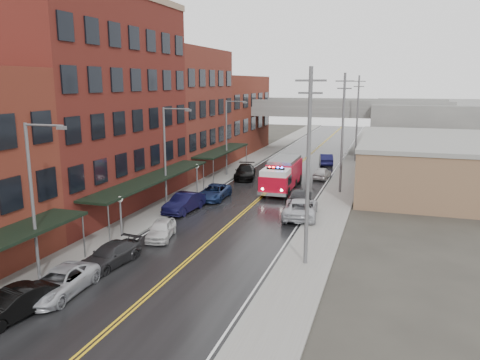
% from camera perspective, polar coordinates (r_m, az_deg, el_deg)
% --- Properties ---
extents(road, '(11.00, 160.00, 0.02)m').
position_cam_1_polar(road, '(45.17, 2.27, -2.38)').
color(road, black).
rests_on(road, ground).
extents(sidewalk_left, '(3.00, 160.00, 0.15)m').
position_cam_1_polar(sidewalk_left, '(47.57, -6.23, -1.62)').
color(sidewalk_left, slate).
rests_on(sidewalk_left, ground).
extents(sidewalk_right, '(3.00, 160.00, 0.15)m').
position_cam_1_polar(sidewalk_right, '(43.83, 11.52, -2.97)').
color(sidewalk_right, slate).
rests_on(sidewalk_right, ground).
extents(curb_left, '(0.30, 160.00, 0.15)m').
position_cam_1_polar(curb_left, '(46.94, -4.38, -1.77)').
color(curb_left, gray).
rests_on(curb_left, ground).
extents(curb_right, '(0.30, 160.00, 0.15)m').
position_cam_1_polar(curb_right, '(44.03, 9.38, -2.82)').
color(curb_right, gray).
rests_on(curb_right, ground).
extents(brick_building_b, '(9.00, 20.00, 18.00)m').
position_cam_1_polar(brick_building_b, '(43.22, -17.72, 8.51)').
color(brick_building_b, '#581C17').
rests_on(brick_building_b, ground).
extents(brick_building_c, '(9.00, 15.00, 15.00)m').
position_cam_1_polar(brick_building_c, '(58.44, -7.60, 8.22)').
color(brick_building_c, maroon).
rests_on(brick_building_c, ground).
extents(brick_building_far, '(9.00, 20.00, 12.00)m').
position_cam_1_polar(brick_building_far, '(74.69, -1.77, 7.94)').
color(brick_building_far, maroon).
rests_on(brick_building_far, ground).
extents(tan_building, '(14.00, 22.00, 5.00)m').
position_cam_1_polar(tan_building, '(53.07, 22.25, 1.63)').
color(tan_building, brown).
rests_on(tan_building, ground).
extents(right_far_block, '(18.00, 30.00, 8.00)m').
position_cam_1_polar(right_far_block, '(82.74, 22.28, 6.06)').
color(right_far_block, slate).
rests_on(right_far_block, ground).
extents(awning_1, '(2.60, 18.00, 3.09)m').
position_cam_1_polar(awning_1, '(40.90, -10.55, 0.20)').
color(awning_1, black).
rests_on(awning_1, ground).
extents(awning_2, '(2.60, 13.00, 3.09)m').
position_cam_1_polar(awning_2, '(56.66, -2.14, 3.61)').
color(awning_2, black).
rests_on(awning_2, ground).
extents(globe_lamp_1, '(0.44, 0.44, 3.12)m').
position_cam_1_polar(globe_lamp_1, '(34.64, -14.39, -3.24)').
color(globe_lamp_1, '#59595B').
rests_on(globe_lamp_1, ground).
extents(globe_lamp_2, '(0.44, 0.44, 3.12)m').
position_cam_1_polar(globe_lamp_2, '(46.75, -5.28, 0.96)').
color(globe_lamp_2, '#59595B').
rests_on(globe_lamp_2, ground).
extents(street_lamp_0, '(2.64, 0.22, 9.00)m').
position_cam_1_polar(street_lamp_0, '(27.86, -23.69, -1.45)').
color(street_lamp_0, '#59595B').
rests_on(street_lamp_0, ground).
extents(street_lamp_1, '(2.64, 0.22, 9.00)m').
position_cam_1_polar(street_lamp_1, '(40.97, -8.84, 3.40)').
color(street_lamp_1, '#59595B').
rests_on(street_lamp_1, ground).
extents(street_lamp_2, '(2.64, 0.22, 9.00)m').
position_cam_1_polar(street_lamp_2, '(55.61, -1.42, 5.74)').
color(street_lamp_2, '#59595B').
rests_on(street_lamp_2, ground).
extents(utility_pole_0, '(1.80, 0.24, 12.00)m').
position_cam_1_polar(utility_pole_0, '(27.98, 8.32, 1.83)').
color(utility_pole_0, '#59595B').
rests_on(utility_pole_0, ground).
extents(utility_pole_1, '(1.80, 0.24, 12.00)m').
position_cam_1_polar(utility_pole_1, '(47.65, 12.40, 5.80)').
color(utility_pole_1, '#59595B').
rests_on(utility_pole_1, ground).
extents(utility_pole_2, '(1.80, 0.24, 12.00)m').
position_cam_1_polar(utility_pole_2, '(67.51, 14.10, 7.43)').
color(utility_pole_2, '#59595B').
rests_on(utility_pole_2, ground).
extents(overpass, '(40.00, 10.00, 7.50)m').
position_cam_1_polar(overpass, '(75.28, 8.95, 7.82)').
color(overpass, slate).
rests_on(overpass, ground).
extents(fire_truck, '(3.60, 8.80, 3.20)m').
position_cam_1_polar(fire_truck, '(48.72, 5.12, 0.72)').
color(fire_truck, '#B6081E').
rests_on(fire_truck, ground).
extents(parked_car_left_1, '(2.26, 4.58, 1.44)m').
position_cam_1_polar(parked_car_left_1, '(25.49, -25.89, -13.48)').
color(parked_car_left_1, black).
rests_on(parked_car_left_1, ground).
extents(parked_car_left_2, '(2.62, 5.14, 1.39)m').
position_cam_1_polar(parked_car_left_2, '(27.12, -21.17, -11.59)').
color(parked_car_left_2, '#A5A6AD').
rests_on(parked_car_left_2, ground).
extents(parked_car_left_3, '(2.41, 4.80, 1.34)m').
position_cam_1_polar(parked_car_left_3, '(30.26, -15.49, -8.79)').
color(parked_car_left_3, black).
rests_on(parked_car_left_3, ground).
extents(parked_car_left_4, '(2.47, 4.26, 1.36)m').
position_cam_1_polar(parked_car_left_4, '(34.42, -9.60, -5.96)').
color(parked_car_left_4, silver).
rests_on(parked_car_left_4, ground).
extents(parked_car_left_5, '(2.18, 5.08, 1.63)m').
position_cam_1_polar(parked_car_left_5, '(41.00, -6.82, -2.77)').
color(parked_car_left_5, black).
rests_on(parked_car_left_5, ground).
extents(parked_car_left_6, '(2.47, 5.10, 1.40)m').
position_cam_1_polar(parked_car_left_6, '(45.16, -3.18, -1.49)').
color(parked_car_left_6, '#14244C').
rests_on(parked_car_left_6, ground).
extents(parked_car_left_7, '(3.35, 5.86, 1.60)m').
position_cam_1_polar(parked_car_left_7, '(54.79, 0.61, 1.01)').
color(parked_car_left_7, black).
rests_on(parked_car_left_7, ground).
extents(parked_car_right_0, '(3.38, 6.15, 1.63)m').
position_cam_1_polar(parked_car_right_0, '(39.36, 7.39, -3.41)').
color(parked_car_right_0, '#B2B4BB').
rests_on(parked_car_right_0, ground).
extents(parked_car_right_1, '(2.44, 5.08, 1.43)m').
position_cam_1_polar(parked_car_right_1, '(43.94, 7.25, -1.93)').
color(parked_car_right_1, '#2B2B2E').
rests_on(parked_car_right_1, ground).
extents(parked_car_right_2, '(1.92, 4.12, 1.36)m').
position_cam_1_polar(parked_car_right_2, '(55.47, 9.98, 0.84)').
color(parked_car_right_2, silver).
rests_on(parked_car_right_2, ground).
extents(parked_car_right_3, '(2.53, 4.99, 1.57)m').
position_cam_1_polar(parked_car_right_3, '(64.79, 10.45, 2.50)').
color(parked_car_right_3, '#0E0E33').
rests_on(parked_car_right_3, ground).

